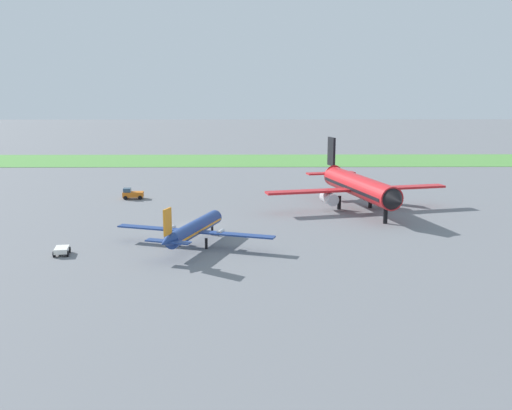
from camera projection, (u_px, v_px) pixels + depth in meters
ground_plane at (197, 226)px, 82.02m from camera, size 600.00×600.00×0.00m
grass_taxiway_strip at (222, 160)px, 158.11m from camera, size 360.00×28.00×0.08m
airplane_foreground_turboprop at (194, 229)px, 71.10m from camera, size 19.98×17.27×6.18m
airplane_midfield_jet at (358, 186)px, 92.62m from camera, size 29.98×29.60×10.72m
pushback_tug_near_gate at (132, 194)px, 102.48m from camera, size 3.75×2.34×1.95m
baggage_cart_midfield at (62, 250)px, 67.78m from camera, size 2.13×2.64×0.90m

